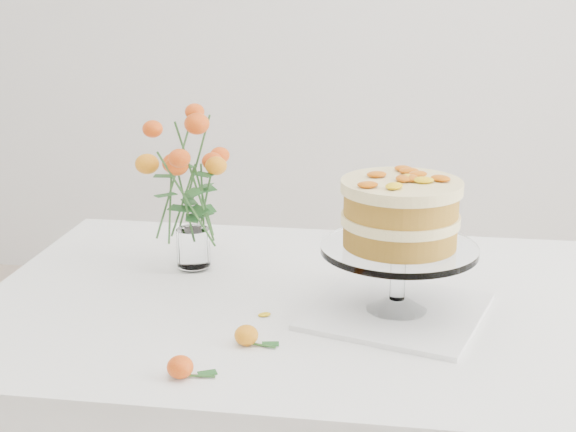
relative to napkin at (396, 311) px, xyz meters
name	(u,v)px	position (x,y,z in m)	size (l,w,h in m)	color
table	(331,336)	(-0.13, 0.05, -0.09)	(1.43, 0.93, 0.76)	tan
napkin	(396,311)	(0.00, 0.00, 0.00)	(0.32, 0.32, 0.01)	white
cake_stand	(400,220)	(0.00, 0.00, 0.18)	(0.30, 0.30, 0.27)	white
rose_vase	(191,174)	(-0.45, 0.18, 0.21)	(0.31, 0.31, 0.37)	white
loose_rose_near	(247,335)	(-0.26, -0.18, 0.01)	(0.08, 0.04, 0.04)	orange
loose_rose_far	(180,367)	(-0.34, -0.31, 0.01)	(0.08, 0.04, 0.04)	red
stray_petal_a	(264,315)	(-0.25, -0.05, 0.00)	(0.03, 0.02, 0.00)	yellow
stray_petal_b	(313,327)	(-0.15, -0.09, 0.00)	(0.03, 0.02, 0.00)	yellow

